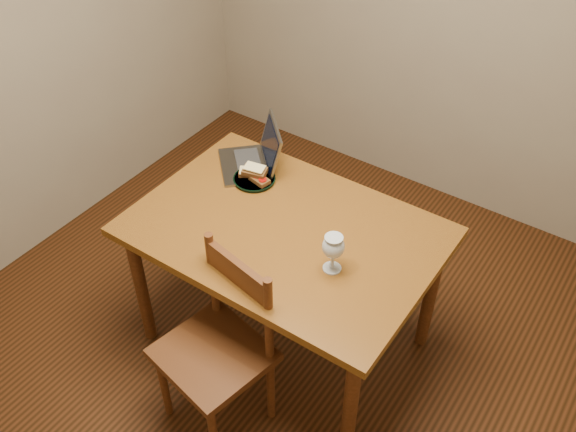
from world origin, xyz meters
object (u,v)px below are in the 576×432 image
Objects in this scene: table at (285,243)px; chair at (217,343)px; plate at (254,179)px; laptop at (256,155)px; milk_glass at (333,253)px.

chair is at bearing -89.11° from table.
plate is at bearing 147.92° from table.
laptop is at bearing 126.53° from chair.
chair is (0.01, -0.50, -0.17)m from table.
milk_glass reaches higher than plate.
table is 0.37m from plate.
laptop reaches higher than plate.
chair is at bearing -125.13° from milk_glass.
milk_glass is (0.60, -0.28, 0.08)m from plate.
milk_glass is at bearing 14.60° from laptop.
milk_glass is 0.43× the size of laptop.
chair is 1.20× the size of laptop.
laptop is at bearing 141.46° from table.
plate is 0.49× the size of laptop.
milk_glass is at bearing 65.80° from chair.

